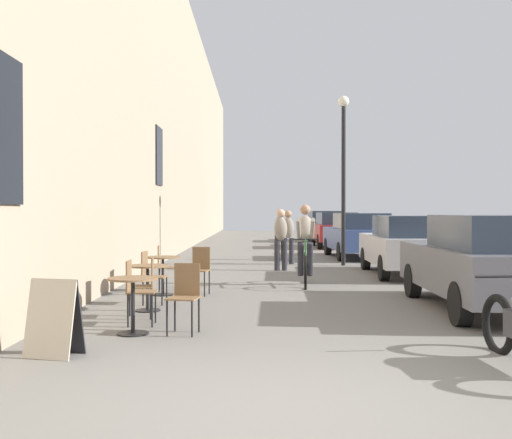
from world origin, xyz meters
TOP-DOWN VIEW (x-y plane):
  - ground_plane at (0.00, 0.00)m, footprint 88.00×88.00m
  - building_facade_left at (-3.45, 14.00)m, footprint 0.54×68.00m
  - cafe_table_near at (-1.91, 2.94)m, footprint 0.64×0.64m
  - cafe_chair_near_toward_street at (-1.26, 3.01)m, footprint 0.44×0.44m
  - cafe_chair_near_toward_wall at (-1.99, 3.55)m, footprint 0.39×0.39m
  - cafe_table_mid at (-2.05, 4.74)m, footprint 0.64×0.64m
  - cafe_chair_mid_toward_street at (-1.97, 4.13)m, footprint 0.42×0.42m
  - cafe_chair_mid_toward_wall at (-2.13, 5.45)m, footprint 0.41×0.41m
  - cafe_table_far at (-2.09, 6.54)m, footprint 0.64×0.64m
  - cafe_chair_far_toward_street at (-2.16, 7.16)m, footprint 0.43×0.43m
  - cafe_chair_far_toward_wall at (-1.41, 6.62)m, footprint 0.45×0.45m
  - sandwich_board_sign at (-2.53, 1.77)m, footprint 0.62×0.49m
  - cyclist_on_bicycle at (0.70, 8.05)m, footprint 0.52×1.76m
  - pedestrian_near at (0.31, 11.25)m, footprint 0.35×0.26m
  - pedestrian_mid at (0.61, 13.25)m, footprint 0.37×0.28m
  - pedestrian_far at (0.42, 14.76)m, footprint 0.37×0.28m
  - street_lamp at (2.18, 12.79)m, footprint 0.32×0.32m
  - parked_car_nearest at (3.27, 4.72)m, footprint 1.88×4.28m
  - parked_car_second at (3.33, 10.03)m, footprint 1.83×4.15m
  - parked_car_third at (3.08, 15.53)m, footprint 1.89×4.28m
  - parked_car_fourth at (3.08, 21.58)m, footprint 1.84×4.29m
  - parked_car_fifth at (3.22, 27.04)m, footprint 1.93×4.48m

SIDE VIEW (x-z plane):
  - ground_plane at x=0.00m, z-range 0.00..0.00m
  - sandwich_board_sign at x=-2.53m, z-range 0.00..0.83m
  - cafe_chair_near_toward_street at x=-1.26m, z-range 0.07..0.96m
  - cafe_chair_near_toward_wall at x=-1.99m, z-range 0.07..0.96m
  - cafe_chair_mid_toward_street at x=-1.97m, z-range 0.07..0.96m
  - cafe_chair_mid_toward_wall at x=-2.13m, z-range 0.07..0.96m
  - cafe_chair_far_toward_street at x=-2.16m, z-range 0.07..0.96m
  - cafe_chair_far_toward_wall at x=-1.41m, z-range 0.07..0.96m
  - cafe_table_near at x=-1.91m, z-range 0.16..0.88m
  - cafe_table_mid at x=-2.05m, z-range 0.16..0.88m
  - cafe_table_far at x=-2.09m, z-range 0.16..0.88m
  - parked_car_second at x=3.33m, z-range 0.03..1.49m
  - parked_car_third at x=3.08m, z-range 0.03..1.53m
  - parked_car_nearest at x=3.27m, z-range 0.03..1.53m
  - parked_car_fourth at x=3.08m, z-range 0.03..1.55m
  - cyclist_on_bicycle at x=0.70m, z-range -0.06..1.68m
  - parked_car_fifth at x=3.22m, z-range 0.03..1.61m
  - pedestrian_mid at x=0.61m, z-range 0.10..1.69m
  - pedestrian_near at x=0.31m, z-range 0.10..1.73m
  - pedestrian_far at x=0.42m, z-range 0.10..1.74m
  - street_lamp at x=2.18m, z-range 0.66..5.56m
  - building_facade_left at x=-3.45m, z-range 0.00..10.49m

